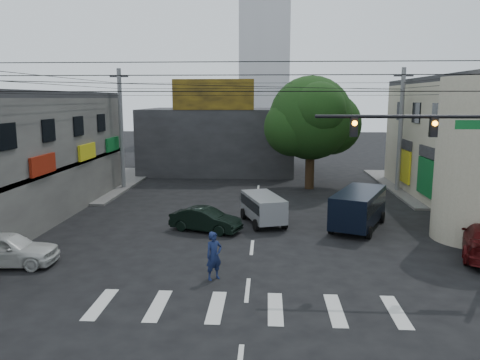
# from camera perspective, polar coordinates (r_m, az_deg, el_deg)

# --- Properties ---
(ground) EXTENTS (160.00, 160.00, 0.00)m
(ground) POSITION_cam_1_polar(r_m,az_deg,el_deg) (20.53, 1.29, -9.97)
(ground) COLOR black
(ground) RESTS_ON ground
(sidewalk_far_left) EXTENTS (16.00, 16.00, 0.15)m
(sidewalk_far_left) POSITION_cam_1_polar(r_m,az_deg,el_deg) (42.27, -22.92, -0.27)
(sidewalk_far_left) COLOR #514F4C
(sidewalk_far_left) RESTS_ON ground
(corner_column) EXTENTS (4.00, 4.00, 8.00)m
(corner_column) POSITION_cam_1_polar(r_m,az_deg,el_deg) (25.65, 27.08, 2.15)
(corner_column) COLOR gray
(corner_column) RESTS_ON ground
(building_far) EXTENTS (14.00, 10.00, 6.00)m
(building_far) POSITION_cam_1_polar(r_m,az_deg,el_deg) (45.70, -2.54, 4.92)
(building_far) COLOR #232326
(building_far) RESTS_ON ground
(billboard) EXTENTS (7.00, 0.30, 2.60)m
(billboard) POSITION_cam_1_polar(r_m,az_deg,el_deg) (40.66, -3.31, 10.36)
(billboard) COLOR olive
(billboard) RESTS_ON building_far
(tower_distant) EXTENTS (9.00, 9.00, 44.00)m
(tower_distant) POSITION_cam_1_polar(r_m,az_deg,el_deg) (90.54, 3.05, 19.47)
(tower_distant) COLOR silver
(tower_distant) RESTS_ON ground
(street_tree) EXTENTS (6.40, 6.40, 8.70)m
(street_tree) POSITION_cam_1_polar(r_m,az_deg,el_deg) (36.47, 8.65, 7.45)
(street_tree) COLOR black
(street_tree) RESTS_ON ground
(traffic_gantry) EXTENTS (7.10, 0.35, 7.20)m
(traffic_gantry) POSITION_cam_1_polar(r_m,az_deg,el_deg) (19.75, 24.58, 2.76)
(traffic_gantry) COLOR black
(traffic_gantry) RESTS_ON ground
(utility_pole_far_left) EXTENTS (0.32, 0.32, 9.20)m
(utility_pole_far_left) POSITION_cam_1_polar(r_m,az_deg,el_deg) (37.09, -14.27, 5.94)
(utility_pole_far_left) COLOR #59595B
(utility_pole_far_left) RESTS_ON ground
(utility_pole_far_right) EXTENTS (0.32, 0.32, 9.20)m
(utility_pole_far_right) POSITION_cam_1_polar(r_m,az_deg,el_deg) (36.71, 18.96, 5.67)
(utility_pole_far_right) COLOR #59595B
(utility_pole_far_right) RESTS_ON ground
(dark_sedan) EXTENTS (3.76, 4.66, 1.26)m
(dark_sedan) POSITION_cam_1_polar(r_m,az_deg,el_deg) (24.97, -4.20, -4.85)
(dark_sedan) COLOR black
(dark_sedan) RESTS_ON ground
(white_compact) EXTENTS (2.16, 4.43, 1.45)m
(white_compact) POSITION_cam_1_polar(r_m,az_deg,el_deg) (22.22, -26.63, -7.53)
(white_compact) COLOR silver
(white_compact) RESTS_ON ground
(silver_minivan) EXTENTS (4.73, 3.81, 1.63)m
(silver_minivan) POSITION_cam_1_polar(r_m,az_deg,el_deg) (26.32, 2.85, -3.64)
(silver_minivan) COLOR gray
(silver_minivan) RESTS_ON ground
(navy_van) EXTENTS (6.57, 5.72, 2.05)m
(navy_van) POSITION_cam_1_polar(r_m,az_deg,el_deg) (26.21, 14.23, -3.52)
(navy_van) COLOR black
(navy_van) RESTS_ON ground
(traffic_officer) EXTENTS (1.14, 1.13, 1.91)m
(traffic_officer) POSITION_cam_1_polar(r_m,az_deg,el_deg) (18.42, -3.20, -9.20)
(traffic_officer) COLOR #121C42
(traffic_officer) RESTS_ON ground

